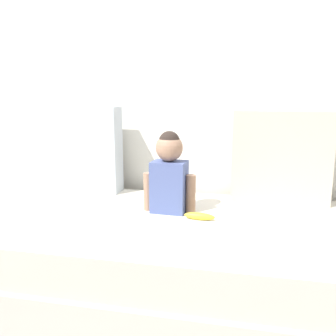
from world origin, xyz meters
The scene contains 7 objects.
ground_plane centered at (0.00, 0.00, 0.00)m, with size 12.00×12.00×0.00m, color #B2ADA3.
back_wall centered at (0.00, 0.54, 1.23)m, with size 5.62×0.10×2.47m, color silver.
couch centered at (0.00, 0.00, 0.20)m, with size 2.42×0.81×0.41m.
throw_pillow_left centered at (-0.66, 0.31, 0.70)m, with size 0.54×0.16×0.59m, color #B2BCC6.
throw_pillow_right centered at (0.66, 0.31, 0.69)m, with size 0.59×0.16×0.57m, color #C1B29E.
toddler centered at (0.03, -0.03, 0.64)m, with size 0.31×0.16×0.47m.
banana centered at (0.22, -0.14, 0.43)m, with size 0.17×0.04×0.04m, color yellow.
Camera 1 is at (0.45, -2.00, 1.07)m, focal length 38.55 mm.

